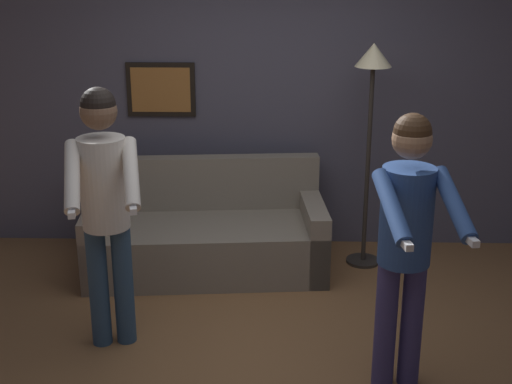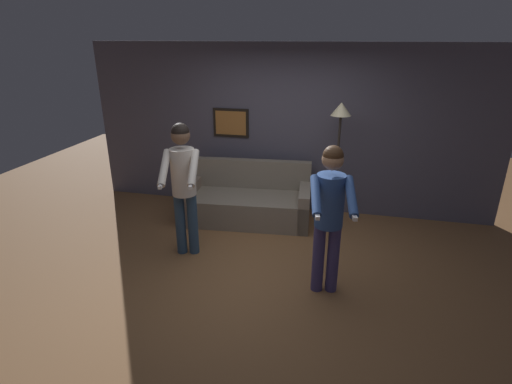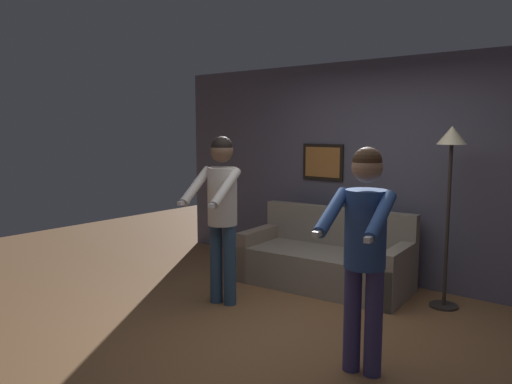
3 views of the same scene
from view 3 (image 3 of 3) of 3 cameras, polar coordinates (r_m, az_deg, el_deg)
The scene contains 6 objects.
ground_plane at distance 4.59m, azimuth 4.00°, elevation -15.88°, with size 12.00×12.00×0.00m, color brown.
back_wall_assembly at distance 5.99m, azimuth 15.17°, elevation 2.24°, with size 6.40×0.09×2.60m.
couch at distance 5.84m, azimuth 7.93°, elevation -7.92°, with size 1.97×1.01×0.87m.
torchiere_lamp at distance 5.25m, azimuth 21.36°, elevation 3.07°, with size 0.29×0.29×1.83m.
person_standing_left at distance 5.04m, azimuth -3.97°, elevation -1.36°, with size 0.52×0.69×1.73m.
person_standing_right at distance 3.67m, azimuth 12.27°, elevation -5.38°, with size 0.51×0.70×1.67m.
Camera 3 is at (2.41, -3.46, 1.81)m, focal length 35.00 mm.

